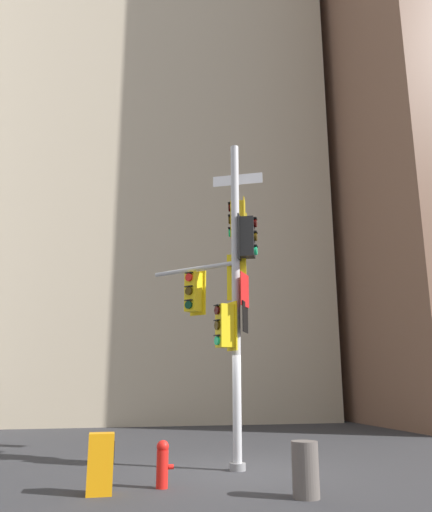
{
  "coord_description": "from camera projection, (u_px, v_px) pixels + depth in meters",
  "views": [
    {
      "loc": [
        -2.98,
        -11.5,
        1.94
      ],
      "look_at": [
        -0.38,
        0.48,
        4.98
      ],
      "focal_mm": 35.23,
      "sensor_mm": 36.0,
      "label": 1
    }
  ],
  "objects": [
    {
      "name": "ground",
      "position": [
        238.0,
        471.0,
        11.06
      ],
      "size": [
        120.0,
        120.0,
        0.0
      ],
      "primitive_type": "plane",
      "color": "#2D2D30"
    },
    {
      "name": "newspaper_box",
      "position": [
        100.0,
        464.0,
        8.82
      ],
      "size": [
        0.45,
        0.36,
        1.02
      ],
      "color": "orange",
      "rests_on": "ground"
    },
    {
      "name": "trash_bin",
      "position": [
        305.0,
        469.0,
        8.57
      ],
      "size": [
        0.46,
        0.46,
        0.91
      ],
      "primitive_type": "cylinder",
      "color": "#59514C",
      "rests_on": "ground"
    },
    {
      "name": "fire_hydrant",
      "position": [
        163.0,
        463.0,
        9.35
      ],
      "size": [
        0.33,
        0.23,
        0.84
      ],
      "color": "red",
      "rests_on": "ground"
    },
    {
      "name": "signal_pole_assembly",
      "position": [
        232.0,
        272.0,
        12.61
      ],
      "size": [
        2.73,
        2.67,
        7.78
      ],
      "color": "#B2B2B5",
      "rests_on": "ground"
    },
    {
      "name": "building_mid_block",
      "position": [
        149.0,
        180.0,
        33.5
      ],
      "size": [
        17.56,
        17.56,
        29.83
      ],
      "primitive_type": "cube",
      "color": "tan",
      "rests_on": "ground"
    },
    {
      "name": "building_tower_right",
      "position": [
        431.0,
        55.0,
        29.36
      ],
      "size": [
        12.23,
        12.23,
        40.88
      ],
      "primitive_type": "cube",
      "color": "brown",
      "rests_on": "ground"
    }
  ]
}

